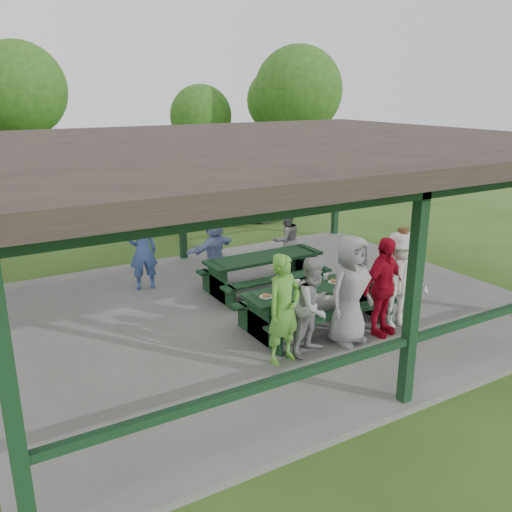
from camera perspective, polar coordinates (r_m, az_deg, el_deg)
ground at (r=10.63m, az=0.54°, el=-5.94°), size 90.00×90.00×0.00m
concrete_slab at (r=10.62m, az=0.54°, el=-5.69°), size 10.00×8.00×0.10m
pavilion_structure at (r=9.83m, az=0.60°, el=11.30°), size 10.60×8.60×3.24m
picnic_table_near at (r=9.71m, az=6.34°, el=-4.67°), size 2.71×1.39×0.75m
picnic_table_far at (r=11.34m, az=0.84°, el=-1.35°), size 2.51×1.39×0.75m
table_setting at (r=9.70m, az=6.88°, el=-2.77°), size 2.28×0.45×0.10m
contestant_green at (r=8.29m, az=2.95°, el=-5.60°), size 0.70×0.53×1.74m
contestant_grey_left at (r=8.62m, az=6.10°, el=-5.26°), size 0.93×0.82×1.60m
contestant_grey_mid at (r=9.00m, az=9.90°, el=-3.57°), size 0.99×0.73×1.85m
contestant_red at (r=9.43m, az=13.21°, el=-3.18°), size 1.08×0.63×1.73m
contestant_white_fedora at (r=9.82m, az=14.83°, el=-2.43°), size 1.26×0.93×1.80m
spectator_lblue at (r=11.78m, az=-4.40°, el=0.68°), size 1.44×0.91×1.48m
spectator_blue at (r=11.56m, az=-11.83°, el=0.47°), size 0.64×0.47×1.64m
spectator_grey at (r=12.54m, az=3.20°, el=1.69°), size 0.72×0.57×1.46m
pickup_truck at (r=17.99m, az=-4.85°, el=6.13°), size 5.74×3.45×1.49m
tree_left at (r=25.20m, az=-23.74°, el=15.72°), size 3.91×3.91×6.11m
tree_mid at (r=25.71m, az=-5.83°, el=14.41°), size 2.82×2.82×4.40m
tree_right at (r=24.85m, az=4.48°, el=16.94°), size 3.87×3.87×6.05m
tree_far_right at (r=29.41m, az=2.48°, el=16.02°), size 3.39×3.39×5.30m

